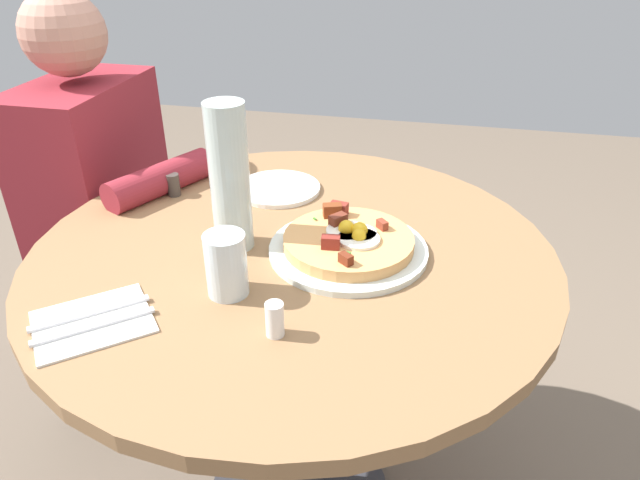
% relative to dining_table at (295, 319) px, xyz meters
% --- Properties ---
extents(dining_table, '(0.98, 0.98, 0.73)m').
position_rel_dining_table_xyz_m(dining_table, '(0.00, 0.00, 0.00)').
color(dining_table, olive).
rests_on(dining_table, ground_plane).
extents(person_seated, '(0.44, 0.48, 1.14)m').
position_rel_dining_table_xyz_m(person_seated, '(-0.29, -0.59, -0.05)').
color(person_seated, '#2D2D33').
rests_on(person_seated, ground_plane).
extents(pizza_plate, '(0.29, 0.29, 0.01)m').
position_rel_dining_table_xyz_m(pizza_plate, '(0.00, 0.11, 0.18)').
color(pizza_plate, silver).
rests_on(pizza_plate, dining_table).
extents(breakfast_pizza, '(0.24, 0.24, 0.05)m').
position_rel_dining_table_xyz_m(breakfast_pizza, '(-0.00, 0.11, 0.20)').
color(breakfast_pizza, tan).
rests_on(breakfast_pizza, pizza_plate).
extents(bread_plate, '(0.19, 0.19, 0.01)m').
position_rel_dining_table_xyz_m(bread_plate, '(-0.23, -0.09, 0.18)').
color(bread_plate, white).
rests_on(bread_plate, dining_table).
extents(napkin, '(0.22, 0.22, 0.00)m').
position_rel_dining_table_xyz_m(napkin, '(0.29, -0.24, 0.18)').
color(napkin, white).
rests_on(napkin, dining_table).
extents(fork, '(0.13, 0.15, 0.00)m').
position_rel_dining_table_xyz_m(fork, '(0.30, -0.23, 0.18)').
color(fork, silver).
rests_on(fork, napkin).
extents(knife, '(0.13, 0.15, 0.00)m').
position_rel_dining_table_xyz_m(knife, '(0.28, -0.25, 0.18)').
color(knife, silver).
rests_on(knife, napkin).
extents(water_glass, '(0.07, 0.07, 0.11)m').
position_rel_dining_table_xyz_m(water_glass, '(0.17, -0.06, 0.23)').
color(water_glass, silver).
rests_on(water_glass, dining_table).
extents(water_bottle, '(0.07, 0.07, 0.27)m').
position_rel_dining_table_xyz_m(water_bottle, '(0.02, -0.11, 0.31)').
color(water_bottle, silver).
rests_on(water_bottle, dining_table).
extents(salt_shaker, '(0.03, 0.03, 0.06)m').
position_rel_dining_table_xyz_m(salt_shaker, '(0.25, 0.04, 0.20)').
color(salt_shaker, white).
rests_on(salt_shaker, dining_table).
extents(pepper_shaker, '(0.03, 0.03, 0.05)m').
position_rel_dining_table_xyz_m(pepper_shaker, '(-0.16, -0.31, 0.20)').
color(pepper_shaker, '#3F3833').
rests_on(pepper_shaker, dining_table).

